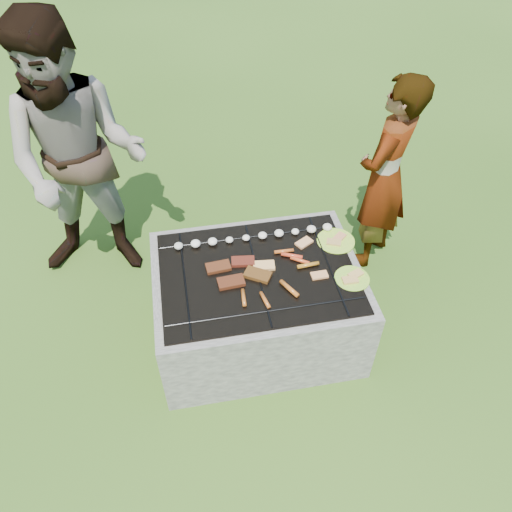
{
  "coord_description": "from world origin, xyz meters",
  "views": [
    {
      "loc": [
        -0.4,
        -2.09,
        2.86
      ],
      "look_at": [
        0.0,
        0.05,
        0.7
      ],
      "focal_mm": 35.0,
      "sensor_mm": 36.0,
      "label": 1
    }
  ],
  "objects_px": {
    "cook": "(385,177)",
    "bystander": "(79,161)",
    "plate_far": "(336,241)",
    "plate_near": "(352,278)",
    "fire_pit": "(257,306)"
  },
  "relations": [
    {
      "from": "plate_far",
      "to": "cook",
      "type": "xyz_separation_m",
      "value": [
        0.47,
        0.43,
        0.15
      ]
    },
    {
      "from": "cook",
      "to": "bystander",
      "type": "distance_m",
      "value": 2.11
    },
    {
      "from": "plate_far",
      "to": "plate_near",
      "type": "height_order",
      "value": "same"
    },
    {
      "from": "plate_near",
      "to": "cook",
      "type": "height_order",
      "value": "cook"
    },
    {
      "from": "fire_pit",
      "to": "plate_far",
      "type": "distance_m",
      "value": 0.67
    },
    {
      "from": "fire_pit",
      "to": "bystander",
      "type": "height_order",
      "value": "bystander"
    },
    {
      "from": "plate_far",
      "to": "bystander",
      "type": "distance_m",
      "value": 1.79
    },
    {
      "from": "cook",
      "to": "bystander",
      "type": "relative_size",
      "value": 0.79
    },
    {
      "from": "bystander",
      "to": "plate_near",
      "type": "bearing_deg",
      "value": -22.96
    },
    {
      "from": "plate_near",
      "to": "cook",
      "type": "xyz_separation_m",
      "value": [
        0.47,
        0.77,
        0.15
      ]
    },
    {
      "from": "fire_pit",
      "to": "plate_far",
      "type": "xyz_separation_m",
      "value": [
        0.56,
        0.18,
        0.33
      ]
    },
    {
      "from": "bystander",
      "to": "plate_far",
      "type": "bearing_deg",
      "value": -13.56
    },
    {
      "from": "plate_far",
      "to": "cook",
      "type": "bearing_deg",
      "value": 42.11
    },
    {
      "from": "plate_far",
      "to": "plate_near",
      "type": "distance_m",
      "value": 0.34
    },
    {
      "from": "fire_pit",
      "to": "cook",
      "type": "relative_size",
      "value": 0.85
    }
  ]
}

